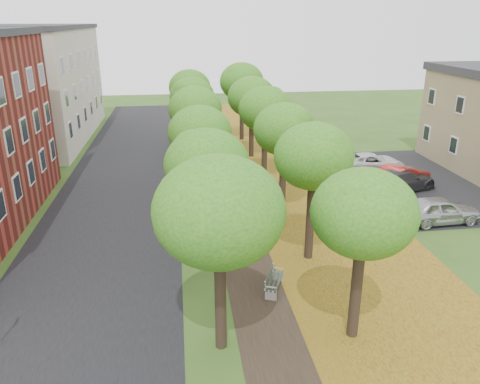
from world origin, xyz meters
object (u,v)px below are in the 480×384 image
object	(u,v)px
bench	(273,281)
car_silver	(439,210)
car_red	(400,176)
car_white	(372,162)
car_grey	(402,180)

from	to	relation	value
bench	car_silver	size ratio (longest dim) A/B	0.40
car_red	car_silver	bearing A→B (deg)	151.01
car_silver	bench	bearing A→B (deg)	115.26
car_white	car_silver	bearing A→B (deg)	-179.32
bench	car_grey	distance (m)	15.55
car_grey	car_white	world-z (taller)	car_grey
car_grey	bench	bearing A→B (deg)	114.74
bench	car_white	size ratio (longest dim) A/B	0.36
car_red	car_grey	xyz separation A→B (m)	(-0.21, -0.72, -0.03)
bench	car_red	distance (m)	16.21
car_red	car_grey	bearing A→B (deg)	139.91
bench	car_grey	world-z (taller)	car_grey
car_silver	car_red	world-z (taller)	car_silver
car_grey	car_red	bearing A→B (deg)	-36.38
car_silver	car_grey	distance (m)	5.32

